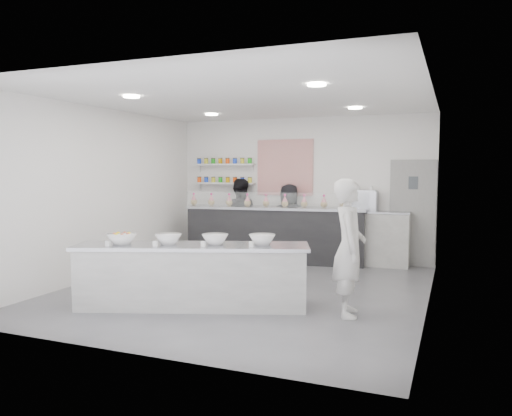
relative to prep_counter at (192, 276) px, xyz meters
The scene contains 26 objects.
floor 1.32m from the prep_counter, 76.17° to the left, with size 6.00×6.00×0.00m, color #515156.
ceiling 2.85m from the prep_counter, 76.17° to the left, with size 6.00×6.00×0.00m, color white.
back_wall 4.35m from the prep_counter, 85.95° to the left, with size 5.50×5.50×0.00m, color white.
left_wall 2.93m from the prep_counter, 153.68° to the left, with size 6.00×6.00×0.00m, color white.
right_wall 3.45m from the prep_counter, 21.69° to the left, with size 6.00×6.00×0.00m, color white.
back_door 4.96m from the prep_counter, 58.15° to the left, with size 0.88×0.04×2.10m, color gray.
pattern_panel 4.45m from the prep_counter, 90.71° to the left, with size 1.25×0.03×1.20m, color #AE2A2A.
jar_shelf_lower 4.51m from the prep_counter, 109.44° to the left, with size 1.45×0.22×0.04m, color silver.
jar_shelf_upper 4.64m from the prep_counter, 109.44° to the left, with size 1.45×0.22×0.04m, color silver.
preserve_jars 4.58m from the prep_counter, 109.53° to the left, with size 1.45×0.10×0.56m, color #FF4D0A, non-canonical shape.
downlight_0 2.78m from the prep_counter, 169.07° to the left, with size 0.24×0.24×0.02m, color white.
downlight_1 3.06m from the prep_counter, ahead, with size 0.24×0.24×0.02m, color white.
downlight_2 3.95m from the prep_counter, 111.39° to the left, with size 0.24×0.24×0.02m, color white.
downlight_3 4.15m from the prep_counter, 58.87° to the left, with size 0.24×0.24×0.02m, color white.
prep_counter is the anchor object (origin of this frame).
back_bar 3.67m from the prep_counter, 91.21° to the left, with size 3.68×0.67×1.14m, color black.
sneeze_guard 3.45m from the prep_counter, 90.64° to the left, with size 3.63×0.02×0.31m, color white.
espresso_ledge 4.40m from the prep_counter, 65.16° to the left, with size 1.46×0.47×1.09m, color #9F9F9B.
espresso_machine 4.41m from the prep_counter, 67.15° to the left, with size 0.52×0.36×0.39m, color #93969E.
cup_stacks 4.28m from the prep_counter, 71.95° to the left, with size 0.24×0.24×0.32m, color tan, non-canonical shape.
prep_bowls 0.51m from the prep_counter, ahead, with size 2.32×0.47×0.15m, color white, non-canonical shape.
label_cards 0.69m from the prep_counter, 109.78° to the right, with size 2.01×0.04×0.07m, color white, non-canonical shape.
cookie_bags 3.76m from the prep_counter, 91.21° to the left, with size 3.74×0.14×0.26m, color #E0667D, non-canonical shape.
woman_prep 2.19m from the prep_counter, 11.32° to the left, with size 0.66×0.43×1.80m, color silver.
staff_left 4.06m from the prep_counter, 104.41° to the left, with size 0.83×0.65×1.71m, color black.
staff_right 3.93m from the prep_counter, 87.93° to the left, with size 0.79×0.51×1.61m, color black.
Camera 1 is at (3.06, -7.22, 1.92)m, focal length 35.00 mm.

